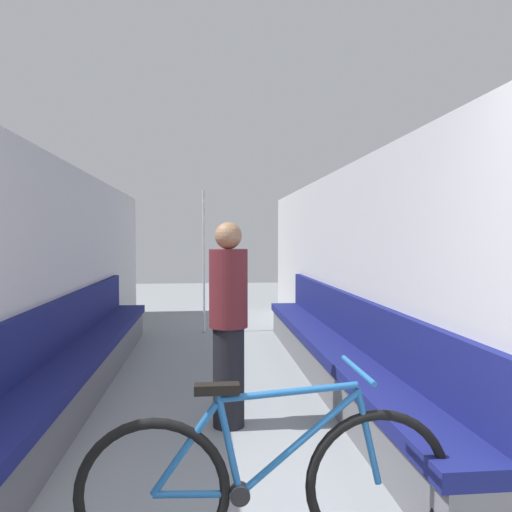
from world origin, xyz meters
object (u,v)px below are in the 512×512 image
at_px(grab_pole_near, 204,263).
at_px(passenger_standing, 229,322).
at_px(bench_seat_row_left, 82,361).
at_px(bicycle, 268,484).
at_px(bench_seat_row_right, 333,355).

xyz_separation_m(grab_pole_near, passenger_standing, (0.20, -3.92, -0.26)).
xyz_separation_m(bench_seat_row_left, bicycle, (1.45, -2.66, 0.07)).
xyz_separation_m(bench_seat_row_right, passenger_standing, (-1.10, -1.00, 0.52)).
xyz_separation_m(bench_seat_row_left, bench_seat_row_right, (2.45, 0.00, 0.00)).
bearing_deg(bench_seat_row_right, passenger_standing, -137.66).
bearing_deg(bench_seat_row_right, bicycle, -110.53).
relative_size(bench_seat_row_right, grab_pole_near, 2.55).
relative_size(bench_seat_row_left, grab_pole_near, 2.55).
bearing_deg(grab_pole_near, passenger_standing, -87.03).
relative_size(bench_seat_row_left, bicycle, 3.30).
height_order(bench_seat_row_right, bicycle, bench_seat_row_right).
relative_size(bench_seat_row_right, bicycle, 3.30).
height_order(bench_seat_row_right, passenger_standing, passenger_standing).
bearing_deg(grab_pole_near, bench_seat_row_right, -65.99).
height_order(bench_seat_row_left, bicycle, bench_seat_row_left).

